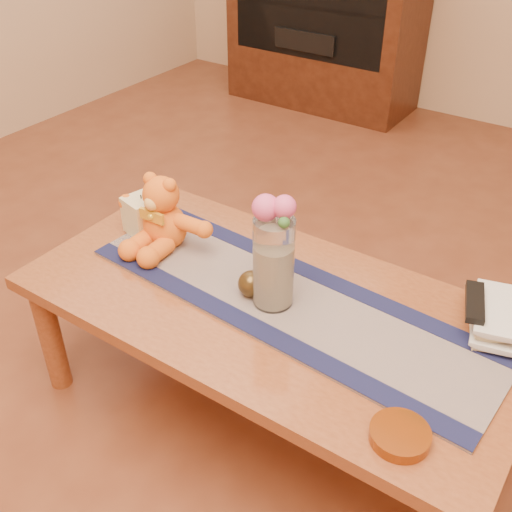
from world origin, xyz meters
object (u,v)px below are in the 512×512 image
Objects in this scene: bronze_ball at (251,284)px; book_bottom at (469,322)px; tv_remote at (475,302)px; amber_dish at (400,435)px; glass_vase at (274,263)px; pillar_candle at (143,215)px; teddy_bear at (164,212)px.

bronze_ball is 0.33× the size of book_bottom.
tv_remote is 0.44m from amber_dish.
tv_remote is at bearing 89.27° from amber_dish.
glass_vase reaches higher than tv_remote.
pillar_candle is 0.47× the size of glass_vase.
teddy_bear is 4.40× the size of bronze_ball.
teddy_bear reaches higher than tv_remote.
glass_vase is at bearing -9.72° from teddy_bear.
book_bottom is (0.91, 0.16, -0.11)m from teddy_bear.
tv_remote is at bearing -93.00° from book_bottom.
book_bottom is at bearing 90.00° from tv_remote.
book_bottom is 0.45m from amber_dish.
teddy_bear is at bearing -5.15° from pillar_candle.
book_bottom is (0.47, 0.22, -0.13)m from glass_vase.
tv_remote is 1.22× the size of amber_dish.
glass_vase reaches higher than teddy_bear.
tv_remote is (1.01, 0.14, 0.02)m from pillar_candle.
teddy_bear reaches higher than amber_dish.
tv_remote reaches higher than bronze_ball.
teddy_bear is 0.38m from bronze_ball.
glass_vase is at bearing -176.45° from book_bottom.
teddy_bear is 0.11m from pillar_candle.
glass_vase is at bearing 153.75° from amber_dish.
glass_vase reaches higher than pillar_candle.
pillar_candle is 1.63× the size of bronze_ball.
pillar_candle is at bearing 163.36° from amber_dish.
pillar_candle is 1.02m from book_bottom.
bronze_ball is 0.57× the size of amber_dish.
teddy_bear is 0.93m from book_bottom.
tv_remote is (0.91, 0.15, -0.03)m from teddy_bear.
pillar_candle reaches higher than book_bottom.
amber_dish is (0.47, -0.23, -0.12)m from glass_vase.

